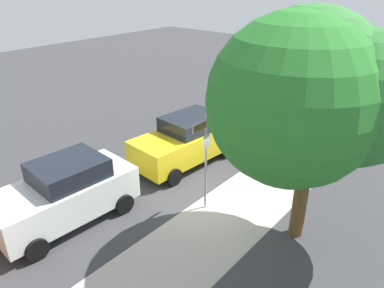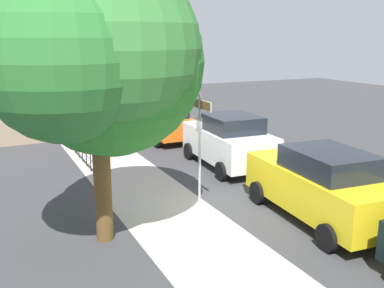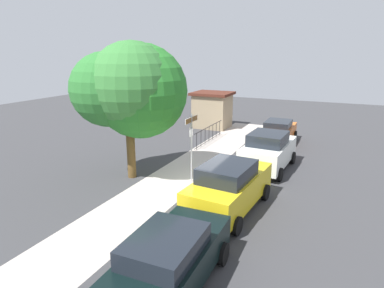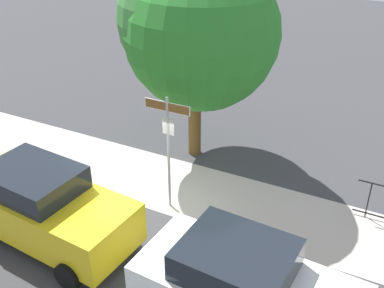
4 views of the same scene
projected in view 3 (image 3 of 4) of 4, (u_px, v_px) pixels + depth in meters
name	position (u px, v px, depth m)	size (l,w,h in m)	color
ground_plane	(195.00, 186.00, 14.84)	(60.00, 60.00, 0.00)	#38383A
sidewalk_strip	(188.00, 168.00, 17.11)	(24.00, 2.60, 0.00)	#B2A89F
street_sign	(191.00, 135.00, 14.82)	(1.25, 0.07, 3.19)	#9EA0A5
shade_tree	(131.00, 89.00, 14.83)	(4.69, 5.00, 6.33)	brown
car_black	(169.00, 260.00, 8.19)	(4.44, 2.08, 1.64)	black
car_yellow	(229.00, 186.00, 12.38)	(4.69, 2.35, 1.91)	gold
car_white	(268.00, 151.00, 16.82)	(4.30, 2.33, 1.95)	white
car_orange	(278.00, 132.00, 21.50)	(4.12, 1.95, 1.57)	orange
iron_fence	(209.00, 134.00, 21.98)	(4.70, 0.04, 1.07)	black
utility_shed	(212.00, 109.00, 26.16)	(2.67, 2.98, 2.78)	#998466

